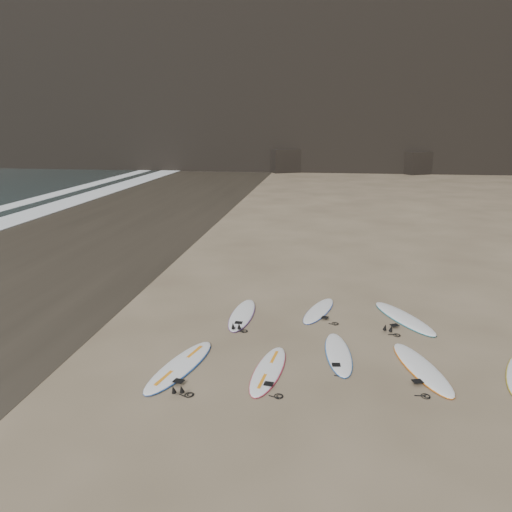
{
  "coord_description": "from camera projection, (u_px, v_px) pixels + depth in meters",
  "views": [
    {
      "loc": [
        -1.18,
        -10.73,
        5.35
      ],
      "look_at": [
        -3.15,
        3.4,
        1.5
      ],
      "focal_mm": 35.0,
      "sensor_mm": 36.0,
      "label": 1
    }
  ],
  "objects": [
    {
      "name": "surfboard_7",
      "position": [
        404.0,
        318.0,
        13.94
      ],
      "size": [
        1.79,
        2.67,
        0.1
      ],
      "primitive_type": "ellipsoid",
      "rotation": [
        0.0,
        0.0,
        0.48
      ],
      "color": "white",
      "rests_on": "ground"
    },
    {
      "name": "surfboard_1",
      "position": [
        268.0,
        370.0,
        11.03
      ],
      "size": [
        0.86,
        2.44,
        0.09
      ],
      "primitive_type": "ellipsoid",
      "rotation": [
        0.0,
        0.0,
        -0.12
      ],
      "color": "white",
      "rests_on": "ground"
    },
    {
      "name": "surfboard_2",
      "position": [
        338.0,
        353.0,
        11.81
      ],
      "size": [
        0.78,
        2.38,
        0.08
      ],
      "primitive_type": "ellipsoid",
      "rotation": [
        0.0,
        0.0,
        0.1
      ],
      "color": "white",
      "rests_on": "ground"
    },
    {
      "name": "surfboard_5",
      "position": [
        242.0,
        314.0,
        14.2
      ],
      "size": [
        0.65,
        2.49,
        0.09
      ],
      "primitive_type": "ellipsoid",
      "rotation": [
        0.0,
        0.0,
        -0.02
      ],
      "color": "white",
      "rests_on": "ground"
    },
    {
      "name": "surfboard_6",
      "position": [
        319.0,
        310.0,
        14.51
      ],
      "size": [
        1.17,
        2.29,
        0.08
      ],
      "primitive_type": "ellipsoid",
      "rotation": [
        0.0,
        0.0,
        -0.3
      ],
      "color": "white",
      "rests_on": "ground"
    },
    {
      "name": "surfboard_3",
      "position": [
        422.0,
        368.0,
        11.11
      ],
      "size": [
        1.34,
        2.66,
        0.09
      ],
      "primitive_type": "ellipsoid",
      "rotation": [
        0.0,
        0.0,
        0.29
      ],
      "color": "white",
      "rests_on": "ground"
    },
    {
      "name": "ground",
      "position": [
        371.0,
        362.0,
        11.5
      ],
      "size": [
        240.0,
        240.0,
        0.0
      ],
      "primitive_type": "plane",
      "color": "#897559",
      "rests_on": "ground"
    },
    {
      "name": "wet_sand",
      "position": [
        63.0,
        243.0,
        22.79
      ],
      "size": [
        12.0,
        200.0,
        0.01
      ],
      "primitive_type": "cube",
      "color": "#383026",
      "rests_on": "ground"
    },
    {
      "name": "surfboard_0",
      "position": [
        180.0,
        366.0,
        11.21
      ],
      "size": [
        1.3,
        2.8,
        0.1
      ],
      "primitive_type": "ellipsoid",
      "rotation": [
        0.0,
        0.0,
        -0.25
      ],
      "color": "white",
      "rests_on": "ground"
    }
  ]
}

